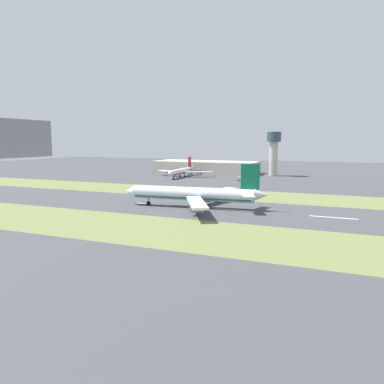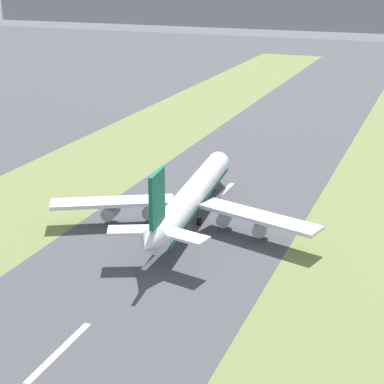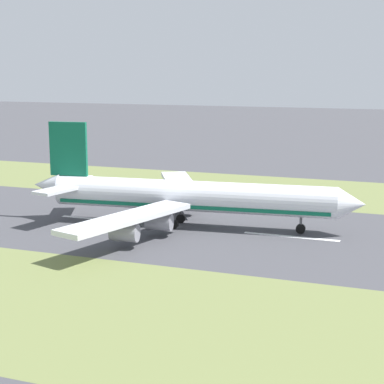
# 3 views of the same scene
# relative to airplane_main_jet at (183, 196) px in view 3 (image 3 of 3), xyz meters

# --- Properties ---
(ground_plane) EXTENTS (800.00, 800.00, 0.00)m
(ground_plane) POSITION_rel_airplane_main_jet_xyz_m (0.56, -3.01, -6.02)
(ground_plane) COLOR #424247
(grass_median_west) EXTENTS (40.00, 600.00, 0.01)m
(grass_median_west) POSITION_rel_airplane_main_jet_xyz_m (-44.44, -3.01, -6.02)
(grass_median_west) COLOR olive
(grass_median_west) RESTS_ON ground
(grass_median_east) EXTENTS (40.00, 600.00, 0.01)m
(grass_median_east) POSITION_rel_airplane_main_jet_xyz_m (45.56, -3.01, -6.02)
(grass_median_east) COLOR olive
(grass_median_east) RESTS_ON ground
(centreline_dash_mid) EXTENTS (1.20, 18.00, 0.01)m
(centreline_dash_mid) POSITION_rel_airplane_main_jet_xyz_m (0.56, -18.11, -6.01)
(centreline_dash_mid) COLOR silver
(centreline_dash_mid) RESTS_ON ground
(centreline_dash_far) EXTENTS (1.20, 18.00, 0.01)m
(centreline_dash_far) POSITION_rel_airplane_main_jet_xyz_m (0.56, 21.89, -6.01)
(centreline_dash_far) COLOR silver
(centreline_dash_far) RESTS_ON ground
(airplane_main_jet) EXTENTS (63.78, 67.20, 20.20)m
(airplane_main_jet) POSITION_rel_airplane_main_jet_xyz_m (0.00, 0.00, 0.00)
(airplane_main_jet) COLOR silver
(airplane_main_jet) RESTS_ON ground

